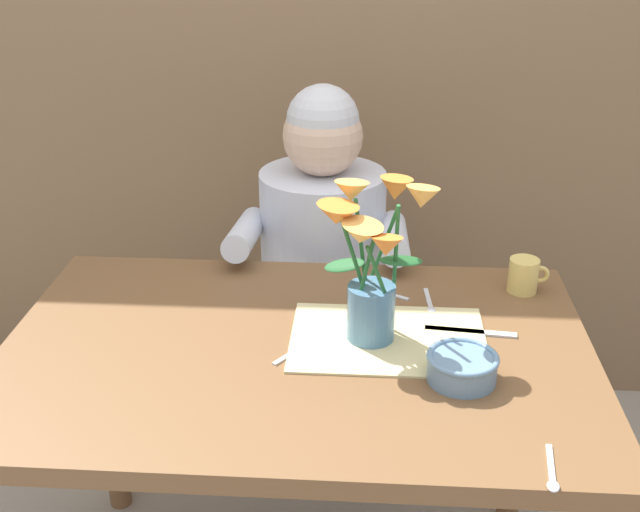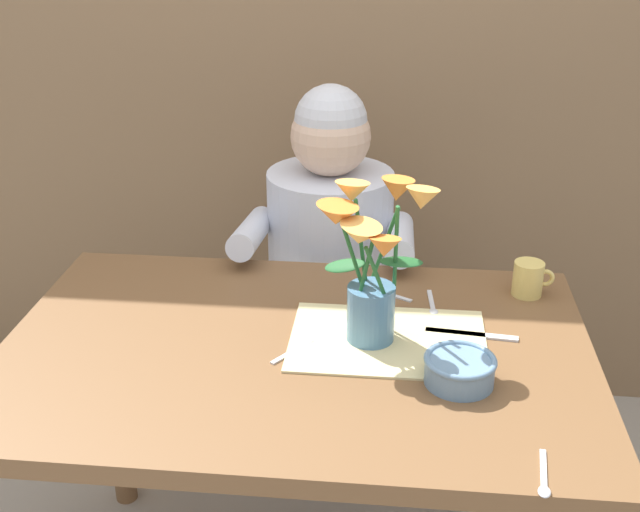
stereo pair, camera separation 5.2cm
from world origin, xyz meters
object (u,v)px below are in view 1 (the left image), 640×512
seated_person (322,287)px  coffee_cup (524,275)px  dinner_knife (471,332)px  flower_vase (371,261)px  ceramic_bowl (462,366)px

seated_person → coffee_cup: 0.63m
seated_person → coffee_cup: (0.48, -0.34, 0.22)m
dinner_knife → flower_vase: bearing=-164.2°
ceramic_bowl → coffee_cup: size_ratio=1.46×
ceramic_bowl → coffee_cup: (0.18, 0.38, 0.01)m
seated_person → coffee_cup: bearing=-38.6°
seated_person → coffee_cup: seated_person is taller
ceramic_bowl → coffee_cup: 0.42m
flower_vase → coffee_cup: flower_vase is taller
flower_vase → seated_person: bearing=103.0°
ceramic_bowl → coffee_cup: coffee_cup is taller
seated_person → flower_vase: seated_person is taller
coffee_cup → ceramic_bowl: bearing=-114.8°
flower_vase → dinner_knife: 0.28m
flower_vase → coffee_cup: size_ratio=3.62×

